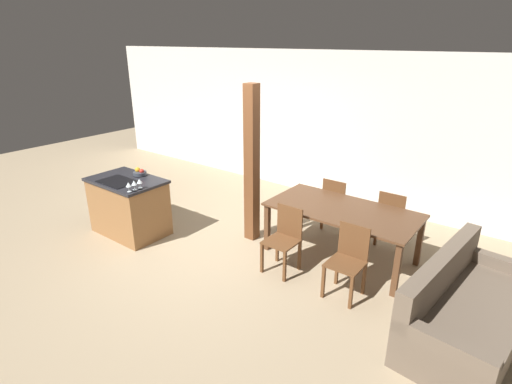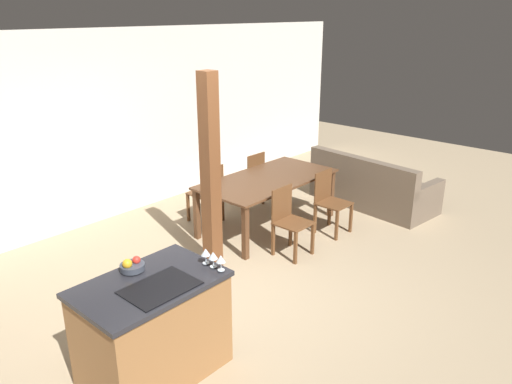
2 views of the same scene
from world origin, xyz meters
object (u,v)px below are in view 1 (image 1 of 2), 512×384
object	(u,v)px
kitchen_island	(129,206)
wine_glass_middle	(134,183)
wine_glass_near	(128,185)
couch	(467,312)
timber_post	(252,166)
fruit_bowl	(140,172)
dining_table	(342,214)
dining_chair_far_right	(392,217)
wine_glass_far	(139,181)
dining_chair_near_left	(284,238)
dining_chair_near_right	(348,259)
dining_chair_far_left	(336,203)

from	to	relation	value
kitchen_island	wine_glass_middle	distance (m)	0.78
wine_glass_near	couch	world-z (taller)	wine_glass_near
kitchen_island	timber_post	world-z (taller)	timber_post
fruit_bowl	dining_table	xyz separation A→B (m)	(2.95, 1.06, -0.29)
timber_post	dining_chair_far_right	bearing A→B (deg)	29.91
dining_table	couch	distance (m)	1.90
wine_glass_far	dining_chair_near_left	bearing A→B (deg)	18.81
wine_glass_near	couch	bearing A→B (deg)	12.59
wine_glass_far	dining_chair_near_right	world-z (taller)	wine_glass_far
wine_glass_near	wine_glass_middle	world-z (taller)	same
fruit_bowl	wine_glass_middle	world-z (taller)	wine_glass_middle
couch	dining_table	bearing A→B (deg)	74.99
wine_glass_near	wine_glass_far	bearing A→B (deg)	90.00
dining_chair_near_right	dining_chair_near_left	bearing A→B (deg)	180.00
dining_chair_near_left	dining_chair_near_right	size ratio (longest dim) A/B	1.00
wine_glass_middle	dining_chair_far_left	bearing A→B (deg)	48.25
wine_glass_near	wine_glass_middle	distance (m)	0.09
kitchen_island	dining_chair_near_right	bearing A→B (deg)	9.40
wine_glass_far	timber_post	size ratio (longest dim) A/B	0.06
wine_glass_far	wine_glass_near	bearing A→B (deg)	-90.00
kitchen_island	wine_glass_middle	xyz separation A→B (m)	(0.50, -0.21, 0.55)
dining_table	dining_chair_far_right	xyz separation A→B (m)	(0.45, 0.74, -0.19)
wine_glass_far	couch	xyz separation A→B (m)	(4.20, 0.76, -0.73)
dining_table	dining_chair_far_left	distance (m)	0.89
dining_table	wine_glass_far	bearing A→B (deg)	-149.94
fruit_bowl	couch	distance (m)	4.75
couch	wine_glass_middle	bearing A→B (deg)	107.43
dining_chair_near_left	dining_chair_far_left	size ratio (longest dim) A/B	1.00
fruit_bowl	dining_table	size ratio (longest dim) A/B	0.10
wine_glass_far	timber_post	bearing A→B (deg)	45.28
dining_chair_near_right	dining_chair_far_right	distance (m)	1.48
fruit_bowl	couch	size ratio (longest dim) A/B	0.10
wine_glass_near	dining_chair_far_left	bearing A→B (deg)	49.38
dining_chair_far_left	dining_table	bearing A→B (deg)	121.28
wine_glass_far	dining_table	size ratio (longest dim) A/B	0.07
dining_chair_near_left	dining_chair_near_right	bearing A→B (deg)	0.00
dining_chair_far_right	dining_table	bearing A→B (deg)	58.72
dining_table	dining_chair_far_left	world-z (taller)	dining_chair_far_left
timber_post	wine_glass_far	bearing A→B (deg)	-134.72
wine_glass_middle	dining_chair_near_left	size ratio (longest dim) A/B	0.16
wine_glass_middle	dining_chair_far_left	distance (m)	3.07
dining_chair_far_left	wine_glass_near	bearing A→B (deg)	49.38
dining_chair_near_left	wine_glass_far	bearing A→B (deg)	-161.19
couch	kitchen_island	bearing A→B (deg)	103.72
dining_table	wine_glass_near	bearing A→B (deg)	-146.85
fruit_bowl	dining_chair_near_left	distance (m)	2.56
wine_glass_middle	dining_chair_near_left	xyz separation A→B (m)	(2.01, 0.78, -0.54)
dining_table	dining_chair_near_left	xyz separation A→B (m)	(-0.45, -0.74, -0.19)
dining_table	dining_chair_near_left	size ratio (longest dim) A/B	2.31
kitchen_island	couch	distance (m)	4.75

